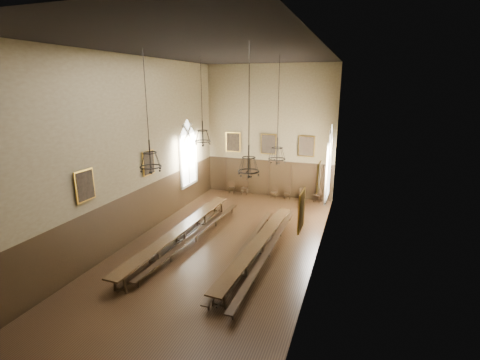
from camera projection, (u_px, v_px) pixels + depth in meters
The scene contains 32 objects.
floor at pixel (220, 248), 16.78m from camera, with size 9.00×18.00×0.02m, color black.
ceiling at pixel (216, 50), 14.40m from camera, with size 9.00×18.00×0.02m, color black.
wall_back at pixel (269, 132), 23.79m from camera, with size 9.00×0.02×9.00m, color olive.
wall_front at pixel (54, 237), 7.39m from camera, with size 9.00×0.02×9.00m, color olive.
wall_left at pixel (133, 151), 17.04m from camera, with size 0.02×18.00×9.00m, color olive.
wall_right at pixel (320, 164), 14.15m from camera, with size 0.02×18.00×9.00m, color olive.
wainscot_panelling at pixel (219, 224), 16.45m from camera, with size 9.00×18.00×2.50m, color black, non-canonical shape.
table_left at pixel (181, 236), 17.25m from camera, with size 0.91×10.18×0.79m.
table_right at pixel (259, 248), 15.99m from camera, with size 1.13×9.42×0.73m.
bench_left_outer at pixel (175, 234), 17.72m from camera, with size 0.83×9.45×0.43m.
bench_left_inner at pixel (196, 237), 17.39m from camera, with size 0.90×9.59×0.43m.
bench_right_inner at pixel (245, 249), 16.07m from camera, with size 0.49×9.41×0.42m.
bench_right_outer at pixel (269, 251), 15.89m from camera, with size 0.35×10.25×0.46m.
chair_1 at pixel (232, 190), 25.24m from camera, with size 0.48×0.48×0.90m.
chair_2 at pixel (245, 190), 25.06m from camera, with size 0.45×0.45×0.98m.
chair_4 at pixel (274, 194), 24.25m from camera, with size 0.44×0.44×0.86m.
chair_5 at pixel (287, 196), 23.94m from camera, with size 0.41×0.41×0.88m.
chair_6 at pixel (302, 197), 23.62m from camera, with size 0.49×0.49×0.89m.
chair_7 at pixel (318, 198), 23.35m from camera, with size 0.55×0.55×1.02m.
chandelier_back_left at pixel (203, 136), 18.16m from camera, with size 0.86×0.86×4.38m.
chandelier_back_right at pixel (277, 153), 17.49m from camera, with size 0.88×0.88×5.15m.
chandelier_front_left at pixel (150, 160), 14.28m from camera, with size 0.91×0.91×4.80m.
chandelier_front_right at pixel (249, 162), 12.23m from camera, with size 0.77×0.77×4.47m.
portrait_back_0 at pixel (233, 142), 24.72m from camera, with size 1.10×0.12×1.40m.
portrait_back_1 at pixel (268, 144), 23.89m from camera, with size 1.10×0.12×1.40m.
portrait_back_2 at pixel (306, 146), 23.05m from camera, with size 1.10×0.12×1.40m.
portrait_left_0 at pixel (148, 163), 18.11m from camera, with size 0.12×1.00×1.30m.
portrait_left_1 at pixel (85, 186), 14.02m from camera, with size 0.12×1.00×1.30m.
portrait_right_0 at pixel (319, 177), 15.31m from camera, with size 0.12×1.00×1.30m.
portrait_right_1 at pixel (302, 211), 11.22m from camera, with size 0.12×1.00×1.30m.
window_right at pixel (329, 163), 19.47m from camera, with size 0.20×2.20×4.60m, color white, non-canonical shape.
window_left at pixel (188, 153), 22.31m from camera, with size 0.20×2.20×4.60m, color white, non-canonical shape.
Camera 1 is at (6.00, -14.12, 7.61)m, focal length 26.00 mm.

